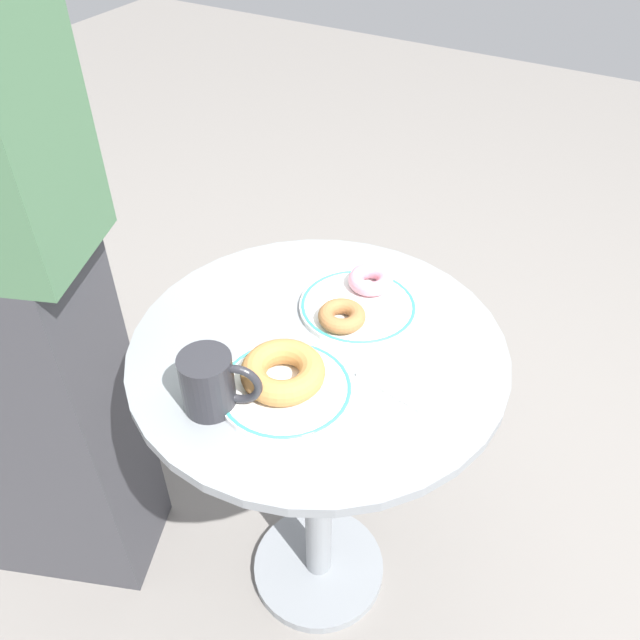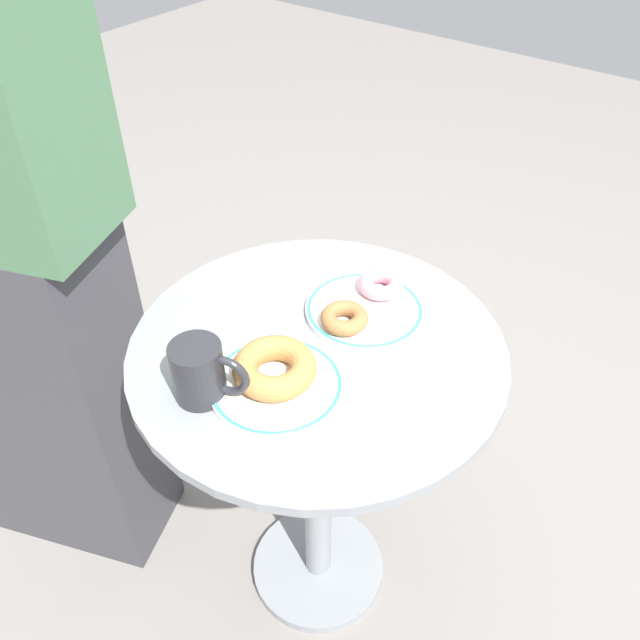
{
  "view_description": "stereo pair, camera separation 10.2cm",
  "coord_description": "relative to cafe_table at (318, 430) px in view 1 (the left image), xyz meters",
  "views": [
    {
      "loc": [
        -0.67,
        -0.38,
        1.41
      ],
      "look_at": [
        0.01,
        0.0,
        0.75
      ],
      "focal_mm": 36.81,
      "sensor_mm": 36.0,
      "label": 1
    },
    {
      "loc": [
        -0.61,
        -0.47,
        1.41
      ],
      "look_at": [
        0.01,
        0.0,
        0.75
      ],
      "focal_mm": 36.81,
      "sensor_mm": 36.0,
      "label": 2
    }
  ],
  "objects": [
    {
      "name": "ground_plane",
      "position": [
        0.0,
        0.0,
        -0.5
      ],
      "size": [
        7.0,
        7.0,
        0.02
      ],
      "primitive_type": "cube",
      "color": "gray"
    },
    {
      "name": "cafe_table",
      "position": [
        0.0,
        0.0,
        0.0
      ],
      "size": [
        0.61,
        0.61,
        0.7
      ],
      "color": "gray",
      "rests_on": "ground"
    },
    {
      "name": "plate_left",
      "position": [
        -0.11,
        -0.01,
        0.22
      ],
      "size": [
        0.2,
        0.2,
        0.01
      ],
      "color": "white",
      "rests_on": "cafe_table"
    },
    {
      "name": "plate_right",
      "position": [
        0.11,
        -0.01,
        0.22
      ],
      "size": [
        0.2,
        0.2,
        0.01
      ],
      "color": "white",
      "rests_on": "cafe_table"
    },
    {
      "name": "donut_old_fashioned",
      "position": [
        -0.1,
        0.0,
        0.24
      ],
      "size": [
        0.16,
        0.16,
        0.04
      ],
      "primitive_type": "torus",
      "rotation": [
        0.0,
        0.0,
        1.21
      ],
      "color": "#BC7F42",
      "rests_on": "plate_left"
    },
    {
      "name": "donut_pink_frosted",
      "position": [
        0.17,
        -0.01,
        0.23
      ],
      "size": [
        0.09,
        0.09,
        0.03
      ],
      "primitive_type": "torus",
      "rotation": [
        0.0,
        0.0,
        1.4
      ],
      "color": "pink",
      "rests_on": "plate_right"
    },
    {
      "name": "donut_cinnamon",
      "position": [
        0.06,
        -0.01,
        0.23
      ],
      "size": [
        0.09,
        0.09,
        0.03
      ],
      "primitive_type": "torus",
      "rotation": [
        0.0,
        0.0,
        4.94
      ],
      "color": "#A36B3D",
      "rests_on": "plate_right"
    },
    {
      "name": "paper_napkin",
      "position": [
        0.02,
        -0.15,
        0.21
      ],
      "size": [
        0.15,
        0.14,
        0.01
      ],
      "primitive_type": "cube",
      "rotation": [
        0.0,
        0.0,
        -0.19
      ],
      "color": "white",
      "rests_on": "cafe_table"
    },
    {
      "name": "coffee_mug",
      "position": [
        -0.19,
        0.07,
        0.26
      ],
      "size": [
        0.08,
        0.12,
        0.09
      ],
      "color": "#28282D",
      "rests_on": "cafe_table"
    }
  ]
}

